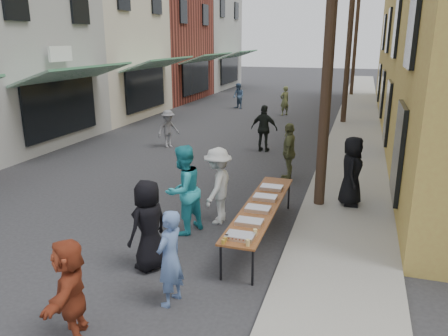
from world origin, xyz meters
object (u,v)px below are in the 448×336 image
Objects in this scene: guest_front_c at (183,190)px; serving_table at (261,207)px; server at (352,171)px; utility_pole_near at (331,22)px; guest_front_a at (149,225)px; utility_pole_mid at (350,31)px; utility_pole_far at (356,34)px; catering_tray_sausage at (240,236)px.

serving_table is at bearing 117.04° from guest_front_c.
serving_table is 2.97m from server.
utility_pole_near reaches higher than server.
guest_front_a is at bearing -123.48° from utility_pole_near.
utility_pole_mid is 1.00× the size of utility_pole_far.
guest_front_a is 5.45m from server.
guest_front_c is (-1.69, 1.45, 0.20)m from catering_tray_sausage.
guest_front_c is at bearing -100.59° from utility_pole_mid.
utility_pole_mid reaches higher than guest_front_c.
server is at bearing 161.72° from guest_front_a.
guest_front_a is 1.65m from guest_front_c.
guest_front_a reaches higher than catering_tray_sausage.
utility_pole_near is 4.51m from serving_table.
utility_pole_near is at bearing 167.29° from guest_front_a.
catering_tray_sausage is at bearing -90.00° from serving_table.
guest_front_c is (0.00, 1.64, 0.13)m from guest_front_a.
serving_table is at bearing 143.36° from server.
utility_pole_near is 5.47m from catering_tray_sausage.
server is (3.43, 4.23, 0.12)m from guest_front_a.
utility_pole_far is 28.45m from guest_front_a.
utility_pole_near is 18.00× the size of catering_tray_sausage.
guest_front_a is 0.98× the size of server.
utility_pole_far is at bearing 1.33° from server.
utility_pole_mid is (0.00, 12.00, 0.00)m from utility_pole_near.
utility_pole_mid is 4.55× the size of guest_front_c.
utility_pole_near is 1.00× the size of utility_pole_mid.
utility_pole_near reaches higher than guest_front_a.
catering_tray_sausage is at bearing 117.39° from guest_front_a.
catering_tray_sausage is 2.23m from guest_front_c.
utility_pole_far reaches higher than serving_table.
serving_table is 2.33× the size of guest_front_a.
utility_pole_far is 4.55× the size of guest_front_c.
utility_pole_near is 4.55× the size of guest_front_c.
serving_table is 1.72m from guest_front_c.
server is at bearing 66.59° from catering_tray_sausage.
serving_table is at bearing -94.07° from utility_pole_mid.
utility_pole_far reaches higher than guest_front_c.
utility_pole_mid is 18.00× the size of catering_tray_sausage.
utility_pole_mid is at bearing 90.00° from utility_pole_near.
catering_tray_sausage is 0.25× the size of guest_front_c.
utility_pole_far is 26.81m from guest_front_c.
server is (0.73, -23.85, -3.52)m from utility_pole_far.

